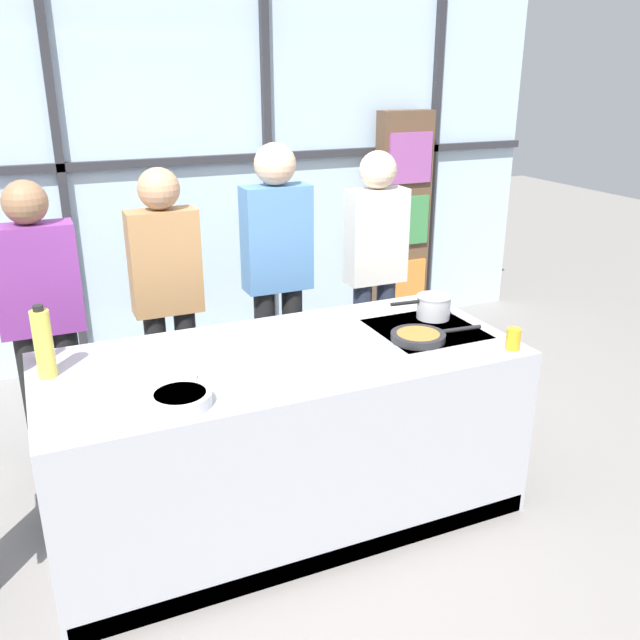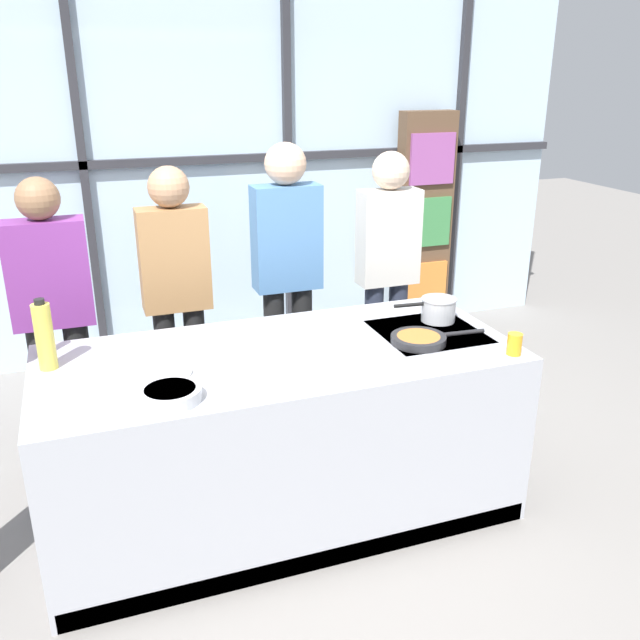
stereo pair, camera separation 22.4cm
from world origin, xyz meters
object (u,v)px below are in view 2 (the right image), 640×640
Objects in this scene: spectator_center_right at (287,266)px; mixing_bowl at (170,394)px; white_plate at (167,372)px; frying_pan at (420,339)px; juice_glass_near at (514,344)px; spectator_far_left at (53,305)px; saucepan at (438,309)px; spectator_center_left at (176,287)px; spectator_far_right at (388,262)px; oil_bottle at (44,336)px; pepper_grinder at (45,335)px.

mixing_bowl is at bearing 55.25° from spectator_center_right.
white_plate is 0.27m from mixing_bowl.
juice_glass_near is (0.36, -0.28, 0.03)m from frying_pan.
saucepan is at bearing 156.38° from spectator_far_left.
spectator_center_left is at bearing 80.27° from mixing_bowl.
spectator_far_right is 2.08m from mixing_bowl.
saucepan is at bearing 146.04° from spectator_center_left.
spectator_center_right is 7.78× the size of white_plate.
spectator_center_left reaches higher than oil_bottle.
spectator_far_right is at bearing 39.43° from mixing_bowl.
spectator_far_right reaches higher than oil_bottle.
mixing_bowl is (-0.92, -1.32, -0.11)m from spectator_center_right.
pepper_grinder is at bearing 163.91° from frying_pan.
spectator_far_left is 0.97× the size of spectator_far_right.
spectator_center_right is 3.58× the size of frying_pan.
white_plate is 0.58m from oil_bottle.
juice_glass_near is (0.12, -0.53, -0.02)m from saucepan.
spectator_center_left is 0.94× the size of spectator_center_right.
spectator_far_right reaches higher than spectator_far_left.
saucepan is (1.28, -0.86, -0.00)m from spectator_center_left.
white_plate is at bearing 78.88° from spectator_center_left.
white_plate is 2.17× the size of juice_glass_near.
spectator_far_left is 0.61m from pepper_grinder.
saucepan is (0.59, -0.86, -0.07)m from spectator_center_right.
pepper_grinder is at bearing 159.53° from juice_glass_near.
frying_pan is at bearing -2.68° from white_plate.
spectator_far_left is at bearing -0.00° from spectator_center_left.
spectator_center_left is 1.07m from oil_bottle.
spectator_far_left is 15.68× the size of juice_glass_near.
spectator_far_right reaches higher than frying_pan.
spectator_center_left is 8.43× the size of pepper_grinder.
spectator_far_left is 7.21× the size of white_plate.
pepper_grinder reaches higher than saucepan.
oil_bottle is at bearing 164.40° from juice_glass_near.
spectator_far_left reaches higher than saucepan.
frying_pan is (1.73, -1.11, -0.02)m from spectator_far_left.
spectator_center_right is 6.91× the size of mixing_bowl.
spectator_center_left reaches higher than saucepan.
spectator_far_right is at bearing 21.15° from oil_bottle.
white_plate is at bearing -26.29° from oil_bottle.
pepper_grinder is at bearing 16.11° from spectator_far_right.
spectator_center_right is at bearing -0.00° from spectator_far_right.
spectator_far_right is 7.44× the size of white_plate.
spectator_center_right is (0.69, 0.00, 0.06)m from spectator_center_left.
spectator_center_right is 1.56m from juice_glass_near.
saucepan is at bearing 83.19° from spectator_far_right.
mixing_bowl is at bearing 80.27° from spectator_center_left.
frying_pan is 0.46m from juice_glass_near.
frying_pan is at bearing 147.26° from spectator_far_left.
white_plate is (-1.48, -0.19, -0.06)m from saucepan.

